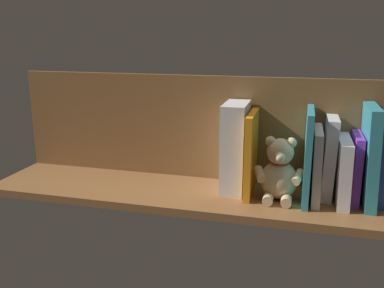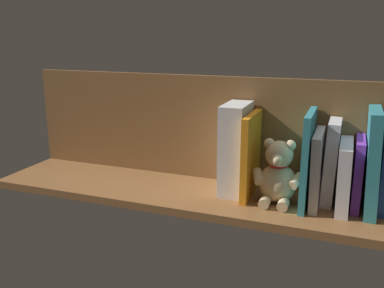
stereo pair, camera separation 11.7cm
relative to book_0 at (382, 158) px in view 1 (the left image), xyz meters
The scene contains 12 objects.
ground_plane 52.12cm from the book_0, ahead, with size 117.80×28.21×2.20cm, color brown.
shelf_back_panel 50.86cm from the book_0, ahead, with size 117.80×1.50×31.64cm, color brown.
book_0 is the anchor object (origin of this frame).
book_1 3.99cm from the book_0, 29.93° to the left, with size 2.85×16.33×26.04cm, color teal.
book_2 7.13cm from the book_0, ahead, with size 2.09×13.59×18.21cm, color purple.
book_3 10.40cm from the book_0, 12.62° to the left, with size 3.10×16.71×17.27cm, color silver.
book_4 13.21cm from the book_0, ahead, with size 3.03×11.58×22.14cm, color silver.
book_5 16.63cm from the book_0, ahead, with size 2.18×16.76×19.44cm, color silver.
book_6 18.99cm from the book_0, ahead, with size 1.66×18.16×24.64cm, color teal.
teddy_bear 26.78cm from the book_0, 11.26° to the left, with size 14.02×10.95×17.27cm.
book_7 33.92cm from the book_0, ahead, with size 1.85×16.79×22.98cm, color orange.
dictionary_thick_white 38.54cm from the book_0, ahead, with size 6.42×14.14×25.20cm, color silver.
Camera 1 is at (-29.01, 109.35, 43.83)cm, focal length 39.18 mm.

